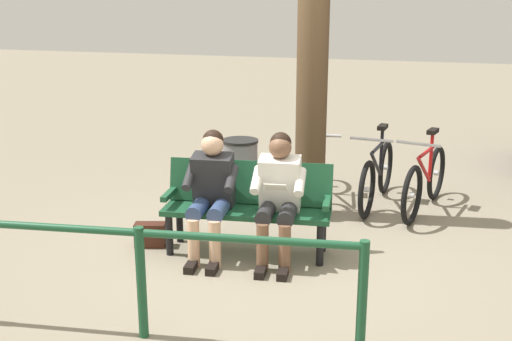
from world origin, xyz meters
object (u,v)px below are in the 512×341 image
at_px(handbag, 150,235).
at_px(bicycle_purple, 320,170).
at_px(bicycle_red, 425,181).
at_px(litter_bin, 240,176).
at_px(tree_trunk, 313,61).
at_px(person_companion, 211,188).
at_px(bicycle_black, 377,175).
at_px(bench, 248,201).
at_px(person_reading, 278,192).

relative_size(handbag, bicycle_purple, 0.18).
height_order(handbag, bicycle_red, bicycle_red).
bearing_deg(bicycle_purple, bicycle_red, 75.30).
distance_m(litter_bin, bicycle_red, 2.12).
distance_m(bicycle_red, bicycle_purple, 1.26).
bearing_deg(handbag, bicycle_purple, -122.28).
bearing_deg(tree_trunk, litter_bin, 9.38).
relative_size(person_companion, tree_trunk, 0.35).
xyz_separation_m(person_companion, bicycle_black, (-1.32, -1.99, -0.30)).
relative_size(bench, bicycle_red, 1.00).
relative_size(tree_trunk, bicycle_purple, 2.09).
distance_m(person_reading, bicycle_purple, 1.96).
bearing_deg(bicycle_black, litter_bin, -58.65).
height_order(person_reading, bicycle_black, person_reading).
distance_m(person_companion, bicycle_purple, 2.14).
xyz_separation_m(handbag, bicycle_purple, (-1.28, -2.03, 0.24)).
relative_size(bench, person_reading, 1.37).
height_order(person_companion, litter_bin, person_companion).
distance_m(tree_trunk, litter_bin, 1.53).
distance_m(bench, person_companion, 0.39).
relative_size(handbag, tree_trunk, 0.09).
bearing_deg(bicycle_black, handbag, -39.42).
bearing_deg(person_reading, tree_trunk, -97.71).
bearing_deg(bicycle_purple, litter_bin, -55.98).
height_order(tree_trunk, bicycle_red, tree_trunk).
bearing_deg(bicycle_black, person_companion, -28.20).
relative_size(person_companion, bicycle_black, 0.72).
bearing_deg(bench, handbag, 4.73).
bearing_deg(person_reading, bicycle_red, -131.71).
relative_size(bench, person_companion, 1.37).
xyz_separation_m(bench, bicycle_black, (-1.02, -1.78, -0.15)).
relative_size(bench, tree_trunk, 0.47).
height_order(tree_trunk, bicycle_black, tree_trunk).
relative_size(bench, bicycle_black, 0.98).
xyz_separation_m(bench, litter_bin, (0.45, -1.07, -0.08)).
bearing_deg(bench, person_reading, 152.61).
xyz_separation_m(bicycle_red, bicycle_black, (0.56, -0.07, 0.00)).
height_order(bicycle_red, bicycle_purple, same).
bearing_deg(bench, bicycle_red, -140.26).
height_order(litter_bin, bicycle_purple, bicycle_purple).
xyz_separation_m(person_reading, handbag, (1.29, 0.09, -0.54)).
bearing_deg(litter_bin, bicycle_purple, -135.83).
height_order(handbag, litter_bin, litter_bin).
distance_m(person_reading, person_companion, 0.64).
relative_size(person_reading, tree_trunk, 0.35).
bearing_deg(person_reading, person_companion, -0.05).
xyz_separation_m(handbag, tree_trunk, (-1.29, -1.41, 1.62)).
bearing_deg(litter_bin, tree_trunk, -170.62).
distance_m(person_companion, bicycle_red, 2.70).
height_order(person_companion, bicycle_red, person_companion).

